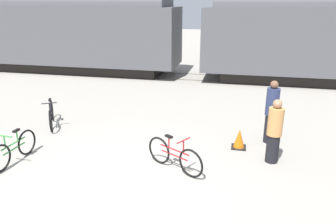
{
  "coord_description": "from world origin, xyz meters",
  "views": [
    {
      "loc": [
        2.58,
        -5.85,
        3.93
      ],
      "look_at": [
        0.81,
        2.14,
        1.1
      ],
      "focal_mm": 35.0,
      "sensor_mm": 36.0,
      "label": 1
    }
  ],
  "objects_px": {
    "bicycle_maroon": "(174,156)",
    "person_in_tan": "(274,132)",
    "bicycle_green": "(14,149)",
    "bicycle_black": "(51,115)",
    "freight_train": "(191,27)",
    "person_in_navy": "(271,112)",
    "traffic_cone": "(239,139)"
  },
  "relations": [
    {
      "from": "freight_train",
      "to": "person_in_tan",
      "type": "height_order",
      "value": "freight_train"
    },
    {
      "from": "bicycle_green",
      "to": "traffic_cone",
      "type": "relative_size",
      "value": 2.99
    },
    {
      "from": "bicycle_maroon",
      "to": "bicycle_green",
      "type": "height_order",
      "value": "bicycle_maroon"
    },
    {
      "from": "bicycle_green",
      "to": "bicycle_black",
      "type": "distance_m",
      "value": 2.58
    },
    {
      "from": "traffic_cone",
      "to": "bicycle_maroon",
      "type": "bearing_deg",
      "value": -133.18
    },
    {
      "from": "bicycle_black",
      "to": "person_in_navy",
      "type": "xyz_separation_m",
      "value": [
        6.85,
        0.16,
        0.54
      ]
    },
    {
      "from": "bicycle_green",
      "to": "person_in_tan",
      "type": "height_order",
      "value": "person_in_tan"
    },
    {
      "from": "freight_train",
      "to": "bicycle_black",
      "type": "bearing_deg",
      "value": -112.58
    },
    {
      "from": "freight_train",
      "to": "person_in_tan",
      "type": "distance_m",
      "value": 9.88
    },
    {
      "from": "person_in_navy",
      "to": "freight_train",
      "type": "bearing_deg",
      "value": -95.34
    },
    {
      "from": "bicycle_black",
      "to": "bicycle_maroon",
      "type": "bearing_deg",
      "value": -24.3
    },
    {
      "from": "freight_train",
      "to": "person_in_navy",
      "type": "height_order",
      "value": "freight_train"
    },
    {
      "from": "bicycle_maroon",
      "to": "person_in_tan",
      "type": "height_order",
      "value": "person_in_tan"
    },
    {
      "from": "person_in_navy",
      "to": "person_in_tan",
      "type": "bearing_deg",
      "value": 59.78
    },
    {
      "from": "bicycle_maroon",
      "to": "person_in_navy",
      "type": "distance_m",
      "value": 3.26
    },
    {
      "from": "person_in_tan",
      "to": "traffic_cone",
      "type": "relative_size",
      "value": 3.01
    },
    {
      "from": "bicycle_maroon",
      "to": "bicycle_green",
      "type": "bearing_deg",
      "value": -173.02
    },
    {
      "from": "bicycle_green",
      "to": "person_in_tan",
      "type": "distance_m",
      "value": 6.52
    },
    {
      "from": "freight_train",
      "to": "person_in_navy",
      "type": "xyz_separation_m",
      "value": [
        3.54,
        -7.81,
        -1.66
      ]
    },
    {
      "from": "bicycle_green",
      "to": "person_in_navy",
      "type": "bearing_deg",
      "value": 22.92
    },
    {
      "from": "freight_train",
      "to": "traffic_cone",
      "type": "height_order",
      "value": "freight_train"
    },
    {
      "from": "bicycle_maroon",
      "to": "person_in_tan",
      "type": "bearing_deg",
      "value": 22.08
    },
    {
      "from": "freight_train",
      "to": "bicycle_green",
      "type": "xyz_separation_m",
      "value": [
        -2.82,
        -10.5,
        -2.21
      ]
    },
    {
      "from": "bicycle_maroon",
      "to": "bicycle_green",
      "type": "xyz_separation_m",
      "value": [
        -4.01,
        -0.49,
        -0.01
      ]
    },
    {
      "from": "bicycle_maroon",
      "to": "traffic_cone",
      "type": "relative_size",
      "value": 2.75
    },
    {
      "from": "freight_train",
      "to": "bicycle_maroon",
      "type": "height_order",
      "value": "freight_train"
    },
    {
      "from": "bicycle_black",
      "to": "freight_train",
      "type": "bearing_deg",
      "value": 67.42
    },
    {
      "from": "freight_train",
      "to": "bicycle_maroon",
      "type": "relative_size",
      "value": 35.09
    },
    {
      "from": "freight_train",
      "to": "bicycle_black",
      "type": "xyz_separation_m",
      "value": [
        -3.32,
        -7.97,
        -2.2
      ]
    },
    {
      "from": "bicycle_black",
      "to": "traffic_cone",
      "type": "height_order",
      "value": "bicycle_black"
    },
    {
      "from": "freight_train",
      "to": "traffic_cone",
      "type": "bearing_deg",
      "value": -72.16
    },
    {
      "from": "person_in_tan",
      "to": "freight_train",
      "type": "bearing_deg",
      "value": -120.05
    }
  ]
}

